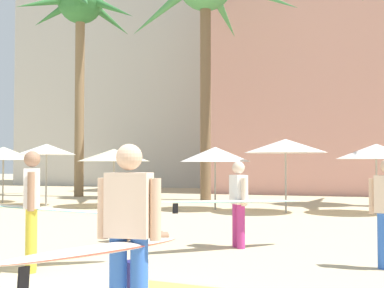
{
  "coord_description": "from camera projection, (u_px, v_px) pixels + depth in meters",
  "views": [
    {
      "loc": [
        3.38,
        -4.03,
        1.61
      ],
      "look_at": [
        -0.05,
        6.34,
        2.02
      ],
      "focal_mm": 48.14,
      "sensor_mm": 36.0,
      "label": 1
    }
  ],
  "objects": [
    {
      "name": "hotel_tower_gray",
      "position": [
        149.0,
        0.0,
        40.23
      ],
      "size": [
        17.11,
        10.19,
        28.82
      ],
      "primitive_type": "cube",
      "color": "#BCB7AD",
      "rests_on": "ground"
    },
    {
      "name": "palm_tree_far_left",
      "position": [
        80.0,
        15.0,
        25.03
      ],
      "size": [
        6.23,
        5.48,
        10.62
      ],
      "color": "brown",
      "rests_on": "ground"
    },
    {
      "name": "cafe_umbrella_1",
      "position": [
        376.0,
        151.0,
        16.37
      ],
      "size": [
        2.51,
        2.51,
        2.22
      ],
      "color": "gray",
      "rests_on": "ground"
    },
    {
      "name": "cafe_umbrella_2",
      "position": [
        215.0,
        154.0,
        17.77
      ],
      "size": [
        2.44,
        2.44,
        2.17
      ],
      "color": "gray",
      "rests_on": "ground"
    },
    {
      "name": "cafe_umbrella_3",
      "position": [
        114.0,
        155.0,
        19.02
      ],
      "size": [
        2.67,
        2.67,
        2.13
      ],
      "color": "gray",
      "rests_on": "ground"
    },
    {
      "name": "cafe_umbrella_4",
      "position": [
        285.0,
        146.0,
        16.73
      ],
      "size": [
        2.69,
        2.69,
        2.39
      ],
      "color": "gray",
      "rests_on": "ground"
    },
    {
      "name": "cafe_umbrella_5",
      "position": [
        3.0,
        153.0,
        20.89
      ],
      "size": [
        2.67,
        2.67,
        2.27
      ],
      "color": "gray",
      "rests_on": "ground"
    },
    {
      "name": "cafe_umbrella_8",
      "position": [
        46.0,
        149.0,
        19.37
      ],
      "size": [
        2.2,
        2.2,
        2.33
      ],
      "color": "gray",
      "rests_on": "ground"
    },
    {
      "name": "backpack",
      "position": [
        134.0,
        278.0,
        6.28
      ],
      "size": [
        0.33,
        0.35,
        0.42
      ],
      "rotation": [
        0.0,
        0.0,
        2.71
      ],
      "color": "navy",
      "rests_on": "ground"
    },
    {
      "name": "person_mid_center",
      "position": [
        135.0,
        226.0,
        10.52
      ],
      "size": [
        0.9,
        1.04,
        0.96
      ],
      "rotation": [
        0.0,
        0.0,
        0.93
      ],
      "color": "#936B51",
      "rests_on": "ground"
    },
    {
      "name": "person_mid_right",
      "position": [
        36.0,
        206.0,
        7.76
      ],
      "size": [
        2.48,
        1.8,
        1.79
      ],
      "rotation": [
        0.0,
        0.0,
        3.72
      ],
      "color": "gold",
      "rests_on": "ground"
    },
    {
      "name": "person_far_left",
      "position": [
        122.0,
        239.0,
        4.48
      ],
      "size": [
        0.61,
        3.2,
        1.78
      ],
      "rotation": [
        0.0,
        0.0,
        1.66
      ],
      "color": "blue",
      "rests_on": "ground"
    },
    {
      "name": "person_near_left",
      "position": [
        237.0,
        201.0,
        9.68
      ],
      "size": [
        2.44,
        2.27,
        1.64
      ],
      "rotation": [
        0.0,
        0.0,
        0.65
      ],
      "color": "#B7337F",
      "rests_on": "ground"
    }
  ]
}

